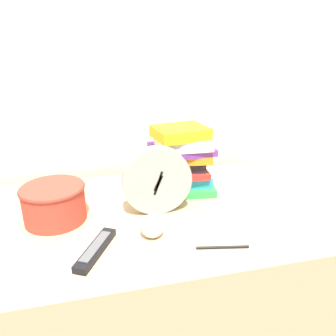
% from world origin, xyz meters
% --- Properties ---
extents(wall_back, '(6.00, 0.04, 2.40)m').
position_xyz_m(wall_back, '(0.00, 0.76, 1.20)').
color(wall_back, silver).
rests_on(wall_back, ground_plane).
extents(desk, '(1.15, 0.69, 0.76)m').
position_xyz_m(desk, '(0.00, 0.35, 0.38)').
color(desk, tan).
rests_on(desk, ground_plane).
extents(desk_clock, '(0.23, 0.05, 0.23)m').
position_xyz_m(desk_clock, '(0.05, 0.35, 0.87)').
color(desk_clock, '#B7B2A8').
rests_on(desk_clock, desk).
extents(book_stack, '(0.26, 0.21, 0.25)m').
position_xyz_m(book_stack, '(0.17, 0.49, 0.88)').
color(book_stack, green).
rests_on(book_stack, desk).
extents(basket, '(0.20, 0.20, 0.12)m').
position_xyz_m(basket, '(-0.28, 0.37, 0.82)').
color(basket, '#C63D2D').
rests_on(basket, desk).
extents(tv_remote, '(0.12, 0.18, 0.02)m').
position_xyz_m(tv_remote, '(-0.16, 0.17, 0.77)').
color(tv_remote, black).
rests_on(tv_remote, desk).
extents(crumpled_paper_ball, '(0.07, 0.07, 0.07)m').
position_xyz_m(crumpled_paper_ball, '(0.01, 0.21, 0.79)').
color(crumpled_paper_ball, white).
rests_on(crumpled_paper_ball, desk).
extents(pen, '(0.15, 0.04, 0.01)m').
position_xyz_m(pen, '(0.18, 0.10, 0.76)').
color(pen, black).
rests_on(pen, desk).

